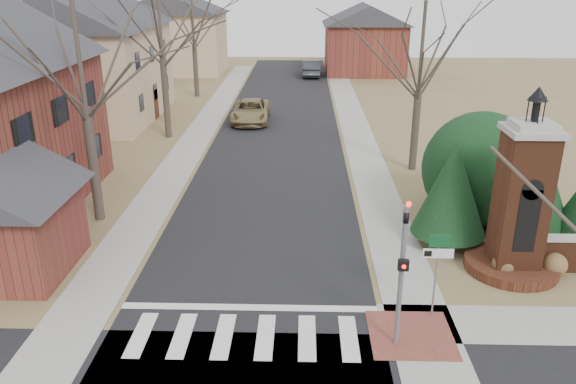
{
  "coord_description": "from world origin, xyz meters",
  "views": [
    {
      "loc": [
        1.62,
        -12.7,
        9.71
      ],
      "look_at": [
        1.11,
        6.0,
        2.47
      ],
      "focal_mm": 35.0,
      "sensor_mm": 36.0,
      "label": 1
    }
  ],
  "objects_px": {
    "distant_car": "(311,68)",
    "pickup_truck": "(251,111)",
    "brick_gate_monument": "(519,213)",
    "traffic_signal_pole": "(402,263)",
    "sign_post": "(437,260)"
  },
  "relations": [
    {
      "from": "distant_car",
      "to": "traffic_signal_pole",
      "type": "bearing_deg",
      "value": 91.37
    },
    {
      "from": "brick_gate_monument",
      "to": "distant_car",
      "type": "bearing_deg",
      "value": 99.32
    },
    {
      "from": "sign_post",
      "to": "brick_gate_monument",
      "type": "bearing_deg",
      "value": 41.42
    },
    {
      "from": "traffic_signal_pole",
      "to": "brick_gate_monument",
      "type": "bearing_deg",
      "value": 43.24
    },
    {
      "from": "pickup_truck",
      "to": "traffic_signal_pole",
      "type": "bearing_deg",
      "value": -76.75
    },
    {
      "from": "traffic_signal_pole",
      "to": "distant_car",
      "type": "relative_size",
      "value": 0.91
    },
    {
      "from": "brick_gate_monument",
      "to": "pickup_truck",
      "type": "height_order",
      "value": "brick_gate_monument"
    },
    {
      "from": "traffic_signal_pole",
      "to": "distant_car",
      "type": "xyz_separation_m",
      "value": [
        -1.94,
        44.87,
        -1.77
      ]
    },
    {
      "from": "distant_car",
      "to": "pickup_truck",
      "type": "bearing_deg",
      "value": 75.97
    },
    {
      "from": "brick_gate_monument",
      "to": "distant_car",
      "type": "relative_size",
      "value": 1.31
    },
    {
      "from": "traffic_signal_pole",
      "to": "sign_post",
      "type": "height_order",
      "value": "traffic_signal_pole"
    },
    {
      "from": "brick_gate_monument",
      "to": "pickup_truck",
      "type": "relative_size",
      "value": 1.18
    },
    {
      "from": "brick_gate_monument",
      "to": "distant_car",
      "type": "xyz_separation_m",
      "value": [
        -6.64,
        40.45,
        -1.35
      ]
    },
    {
      "from": "brick_gate_monument",
      "to": "distant_car",
      "type": "height_order",
      "value": "brick_gate_monument"
    },
    {
      "from": "pickup_truck",
      "to": "sign_post",
      "type": "bearing_deg",
      "value": -73.13
    }
  ]
}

